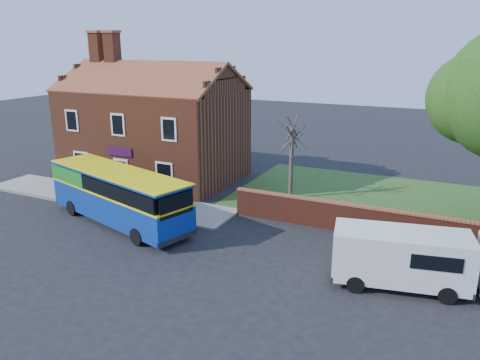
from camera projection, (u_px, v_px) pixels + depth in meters
The scene contains 9 objects.
ground at pixel (138, 253), 22.64m from camera, with size 120.00×120.00×0.00m, color black.
pavement at pixel (106, 198), 30.48m from camera, with size 18.00×3.50×0.12m, color gray.
kerb at pixel (86, 206), 28.97m from camera, with size 18.00×0.15×0.14m, color slate.
grass_strip at pixel (443, 209), 28.53m from camera, with size 26.00×12.00×0.04m, color #426B28.
shop_building at pixel (154, 132), 34.52m from camera, with size 12.30×8.13×10.50m.
boundary_wall at pixel (438, 232), 23.11m from camera, with size 22.00×0.38×1.60m.
bus at pixel (115, 193), 26.15m from camera, with size 10.26×5.24×3.03m.
van_near at pixel (401, 256), 19.25m from camera, with size 5.78×3.20×2.40m.
bare_tree at pixel (291, 159), 29.82m from camera, with size 1.95×2.32×5.20m.
Camera 1 is at (13.35, -16.57, 9.82)m, focal length 35.00 mm.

